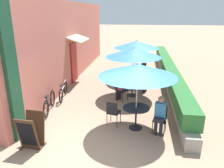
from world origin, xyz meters
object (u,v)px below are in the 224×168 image
Objects in this scene: seated_patron_mid_right at (143,78)px; bicycle_second at (63,91)px; cafe_chair_mid_right at (140,81)px; patio_table_far at (136,70)px; coffee_cup_far at (138,67)px; patio_table_mid at (132,84)px; cafe_chair_mid_left at (123,90)px; cafe_chair_far_right at (126,73)px; cafe_chair_near_right at (160,117)px; patio_umbrella_far at (137,44)px; cafe_chair_near_left at (113,111)px; patio_umbrella_mid at (133,53)px; cafe_chair_far_left at (145,69)px; seated_patron_near_right at (160,114)px; patio_table_near at (136,112)px; seated_patron_mid_left at (121,85)px; coffee_cup_near at (138,104)px; menu_board at (31,131)px; bicycle_leaning at (49,103)px.

seated_patron_mid_right is 3.76m from bicycle_second.
patio_table_far is at bearing -137.59° from cafe_chair_mid_right.
patio_table_mid is at bearing -94.35° from coffee_cup_far.
cafe_chair_far_right is at bearing 35.25° from cafe_chair_mid_left.
cafe_chair_near_right is 9.67× the size of coffee_cup_far.
patio_umbrella_far reaches higher than patio_table_far.
patio_table_far is at bearing 37.41° from bicycle_second.
cafe_chair_near_left is 1.00× the size of patio_table_far.
patio_umbrella_mid is (0.52, 2.86, 1.49)m from cafe_chair_near_left.
cafe_chair_far_left is (0.95, 3.75, 0.00)m from cafe_chair_mid_left.
seated_patron_mid_right is at bearing -81.13° from coffee_cup_far.
seated_patron_near_right is 5.29m from cafe_chair_far_right.
patio_umbrella_mid reaches higher than seated_patron_near_right.
patio_table_near is 0.70× the size of seated_patron_mid_left.
cafe_chair_near_left reaches higher than patio_table_near.
patio_umbrella_mid reaches higher than seated_patron_mid_left.
patio_umbrella_mid reaches higher than cafe_chair_mid_left.
menu_board is (-2.94, -1.61, -0.30)m from coffee_cup_near.
coffee_cup_near is at bearing -88.57° from coffee_cup_far.
cafe_chair_mid_left is (0.16, 2.16, 0.00)m from cafe_chair_near_left.
bicycle_second is at bearing -34.01° from cafe_chair_mid_right.
cafe_chair_mid_right is at bearing 42.24° from cafe_chair_far_left.
patio_table_mid is at bearing 5.63° from cafe_chair_mid_left.
bicycle_leaning is 1.66× the size of menu_board.
cafe_chair_near_right is at bearing 24.55° from menu_board.
cafe_chair_mid_right is at bearing 89.53° from cafe_chair_near_left.
patio_umbrella_mid is at bearing -118.68° from cafe_chair_far_right.
cafe_chair_near_left is 2.23m from seated_patron_mid_left.
patio_table_mid is at bearing -2.61° from seated_patron_mid_right.
seated_patron_mid_right is at bearing 28.11° from bicycle_leaning.
menu_board reaches higher than cafe_chair_near_left.
cafe_chair_mid_right is at bearing 62.52° from patio_table_mid.
patio_umbrella_mid is 2.80× the size of patio_table_far.
bicycle_leaning is at bearing 177.30° from cafe_chair_near_left.
patio_umbrella_far is at bearing 23.60° from seated_patron_mid_left.
cafe_chair_far_left is 0.52× the size of bicycle_leaning.
cafe_chair_near_right is 9.67× the size of coffee_cup_near.
cafe_chair_far_right reaches higher than patio_table_mid.
seated_patron_mid_right reaches higher than cafe_chair_mid_left.
menu_board reaches higher than cafe_chair_far_left.
seated_patron_mid_right reaches higher than cafe_chair_far_left.
cafe_chair_far_right is at bearing -112.87° from cafe_chair_mid_right.
cafe_chair_near_right is 5.63m from patio_table_far.
cafe_chair_far_right is at bearing 99.25° from coffee_cup_near.
coffee_cup_near reaches higher than bicycle_second.
seated_patron_mid_left is at bearing -101.90° from coffee_cup_far.
cafe_chair_near_right is at bearing 5.63° from cafe_chair_near_left.
patio_umbrella_mid is at bearing -91.55° from patio_table_far.
cafe_chair_near_right is 1.00× the size of cafe_chair_far_right.
seated_patron_mid_right is (0.45, 0.63, -1.32)m from patio_umbrella_mid.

